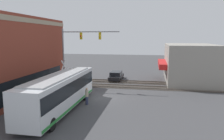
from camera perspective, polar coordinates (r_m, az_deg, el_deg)
name	(u,v)px	position (r m, az deg, el deg)	size (l,w,h in m)	color
ground_plane	(102,98)	(24.79, -2.52, -7.29)	(120.00, 120.00, 0.00)	#424244
shop_building	(189,63)	(35.43, 19.52, 1.74)	(11.49, 8.20, 5.69)	gray
city_bus	(60,91)	(20.69, -13.31, -5.38)	(12.20, 2.59, 3.39)	silver
traffic_signal_gantry	(78,45)	(29.25, -9.00, 6.34)	(0.42, 7.71, 7.87)	gray
crossing_signal	(64,71)	(29.89, -12.49, -0.23)	(1.41, 1.18, 3.81)	gray
rail_track_near	(112,86)	(30.47, 0.05, -4.19)	(2.60, 60.00, 0.15)	#332D28
rail_track_far	(116,81)	(33.55, 1.06, -3.00)	(2.60, 60.00, 0.15)	#332D28
parked_car_black	(116,76)	(34.77, 1.11, -1.53)	(4.85, 1.82, 1.38)	black
pedestrian_near_bus	(87,96)	(22.38, -6.61, -6.75)	(0.34, 0.34, 1.73)	#2D3351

